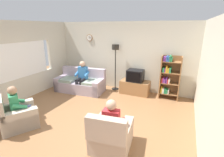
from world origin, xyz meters
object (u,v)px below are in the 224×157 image
object	(u,v)px
couch	(81,83)
person_in_right_armchair	(112,120)
bookshelf	(169,77)
person_in_left_armchair	(19,105)
armchair_near_window	(17,116)
floor_lamp	(115,55)
person_on_couch	(82,75)
armchair_near_bookshelf	(111,136)
tv	(135,76)
tv_stand	(135,87)

from	to	relation	value
couch	person_in_right_armchair	world-z (taller)	person_in_right_armchair
bookshelf	person_in_left_armchair	distance (m)	4.75
armchair_near_window	person_in_left_armchair	bearing A→B (deg)	58.18
bookshelf	person_in_right_armchair	world-z (taller)	bookshelf
couch	armchair_near_window	size ratio (longest dim) A/B	1.69
couch	bookshelf	world-z (taller)	bookshelf
floor_lamp	person_on_couch	distance (m)	1.55
couch	armchair_near_bookshelf	xyz separation A→B (m)	(2.50, -2.52, -0.02)
armchair_near_bookshelf	person_on_couch	world-z (taller)	person_on_couch
couch	armchair_near_window	distance (m)	2.79
tv	person_in_right_armchair	xyz separation A→B (m)	(0.40, -3.04, -0.12)
armchair_near_bookshelf	bookshelf	bearing A→B (deg)	76.34
tv	person_in_right_armchair	bearing A→B (deg)	-82.44
tv	person_in_left_armchair	distance (m)	3.94
armchair_near_window	person_in_right_armchair	size ratio (longest dim) A/B	1.04
tv_stand	person_on_couch	world-z (taller)	person_on_couch
couch	tv_stand	xyz separation A→B (m)	(2.08, 0.64, -0.06)
tv_stand	person_in_right_armchair	xyz separation A→B (m)	(0.40, -3.07, 0.35)
couch	person_in_left_armchair	distance (m)	2.73
floor_lamp	person_in_left_armchair	xyz separation A→B (m)	(-1.21, -3.46, -0.85)
bookshelf	armchair_near_bookshelf	distance (m)	3.36
couch	person_in_right_armchair	size ratio (longest dim) A/B	1.76
armchair_near_window	tv_stand	bearing A→B (deg)	58.19
tv_stand	tv	world-z (taller)	tv
tv	person_in_right_armchair	distance (m)	3.07
armchair_near_bookshelf	person_in_left_armchair	world-z (taller)	person_in_left_armchair
armchair_near_bookshelf	armchair_near_window	bearing A→B (deg)	-173.76
person_in_right_armchair	tv_stand	bearing A→B (deg)	97.50
armchair_near_bookshelf	floor_lamp	bearing A→B (deg)	111.63
couch	tv	xyz separation A→B (m)	(2.08, 0.62, 0.42)
tv	floor_lamp	world-z (taller)	floor_lamp
couch	bookshelf	size ratio (longest dim) A/B	1.26
person_on_couch	bookshelf	bearing A→B (deg)	14.71
person_on_couch	person_in_right_armchair	xyz separation A→B (m)	(2.33, -2.32, -0.09)
armchair_near_bookshelf	person_on_couch	xyz separation A→B (m)	(-2.34, 2.41, 0.41)
armchair_near_window	person_in_right_armchair	world-z (taller)	person_in_right_armchair
bookshelf	person_on_couch	size ratio (longest dim) A/B	1.27
floor_lamp	armchair_near_bookshelf	size ratio (longest dim) A/B	1.89
floor_lamp	person_on_couch	world-z (taller)	floor_lamp
tv	armchair_near_window	xyz separation A→B (m)	(-2.13, -3.41, -0.44)
bookshelf	floor_lamp	world-z (taller)	floor_lamp
person_in_left_armchair	tv_stand	bearing A→B (deg)	58.19
tv_stand	floor_lamp	distance (m)	1.49
tv	tv_stand	bearing A→B (deg)	90.00
bookshelf	person_in_right_armchair	size ratio (longest dim) A/B	1.40
person_in_left_armchair	tv	bearing A→B (deg)	58.00
floor_lamp	armchair_near_window	bearing A→B (deg)	-109.55
couch	armchair_near_window	world-z (taller)	same
tv	floor_lamp	xyz separation A→B (m)	(-0.88, 0.12, 0.72)
couch	person_in_left_armchair	bearing A→B (deg)	-90.07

